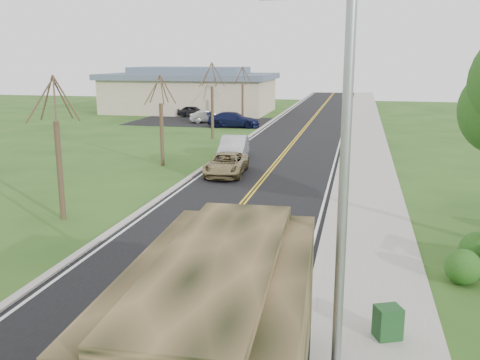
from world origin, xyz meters
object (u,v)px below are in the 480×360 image
(utility_box_near, at_px, (388,322))
(suv_champagne, at_px, (226,164))
(sedan_silver, at_px, (234,148))
(military_truck, at_px, (228,330))

(utility_box_near, bearing_deg, suv_champagne, 91.53)
(sedan_silver, bearing_deg, military_truck, -83.55)
(sedan_silver, xyz_separation_m, utility_box_near, (9.12, -22.47, -0.29))
(sedan_silver, relative_size, utility_box_near, 6.02)
(sedan_silver, height_order, utility_box_near, sedan_silver)
(sedan_silver, bearing_deg, utility_box_near, -74.50)
(military_truck, bearing_deg, suv_champagne, 101.51)
(sedan_silver, distance_m, utility_box_near, 24.25)
(suv_champagne, distance_m, utility_box_near, 19.54)
(military_truck, xyz_separation_m, utility_box_near, (2.94, 4.20, -1.68))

